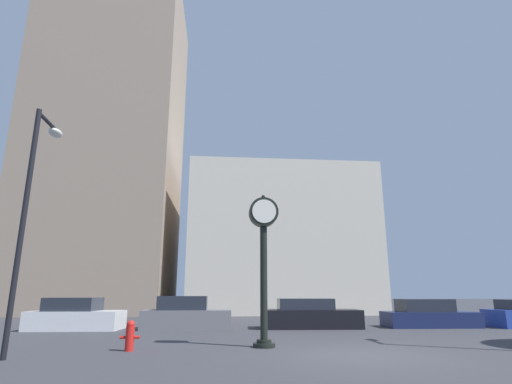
{
  "coord_description": "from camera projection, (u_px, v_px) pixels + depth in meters",
  "views": [
    {
      "loc": [
        -3.76,
        -10.77,
        1.56
      ],
      "look_at": [
        -1.8,
        10.8,
        7.06
      ],
      "focal_mm": 28.0,
      "sensor_mm": 36.0,
      "label": 1
    }
  ],
  "objects": [
    {
      "name": "ground_plane",
      "position": [
        363.0,
        355.0,
        10.34
      ],
      "size": [
        200.0,
        200.0,
        0.0
      ],
      "primitive_type": "plane",
      "color": "#38383D"
    },
    {
      "name": "car_white",
      "position": [
        76.0,
        316.0,
        17.55
      ],
      "size": [
        3.96,
        2.08,
        1.37
      ],
      "rotation": [
        0.0,
        0.0,
        -0.05
      ],
      "color": "silver",
      "rests_on": "ground_plane"
    },
    {
      "name": "street_lamp_left",
      "position": [
        34.0,
        189.0,
        10.96
      ],
      "size": [
        0.36,
        1.57,
        6.54
      ],
      "color": "black",
      "rests_on": "ground_plane"
    },
    {
      "name": "car_black",
      "position": [
        309.0,
        315.0,
        18.33
      ],
      "size": [
        4.6,
        1.99,
        1.32
      ],
      "rotation": [
        0.0,
        0.0,
        -0.05
      ],
      "color": "black",
      "rests_on": "ground_plane"
    },
    {
      "name": "car_navy",
      "position": [
        428.0,
        315.0,
        18.89
      ],
      "size": [
        4.31,
        1.96,
        1.29
      ],
      "rotation": [
        0.0,
        0.0,
        -0.05
      ],
      "color": "#19234C",
      "rests_on": "ground_plane"
    },
    {
      "name": "car_grey",
      "position": [
        186.0,
        315.0,
        17.97
      ],
      "size": [
        3.92,
        1.85,
        1.43
      ],
      "rotation": [
        0.0,
        0.0,
        -0.0
      ],
      "color": "slate",
      "rests_on": "ground_plane"
    },
    {
      "name": "street_clock",
      "position": [
        264.0,
        245.0,
        12.54
      ],
      "size": [
        0.92,
        0.66,
        4.65
      ],
      "color": "black",
      "rests_on": "ground_plane"
    },
    {
      "name": "building_tall_tower",
      "position": [
        112.0,
        143.0,
        35.93
      ],
      "size": [
        11.52,
        12.0,
        29.42
      ],
      "color": "gray",
      "rests_on": "ground_plane"
    },
    {
      "name": "fire_hydrant_near",
      "position": [
        130.0,
        335.0,
        11.13
      ],
      "size": [
        0.54,
        0.24,
        0.81
      ],
      "color": "red",
      "rests_on": "ground_plane"
    },
    {
      "name": "building_storefront_row",
      "position": [
        277.0,
        243.0,
        35.05
      ],
      "size": [
        14.8,
        12.0,
        11.6
      ],
      "color": "beige",
      "rests_on": "ground_plane"
    }
  ]
}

